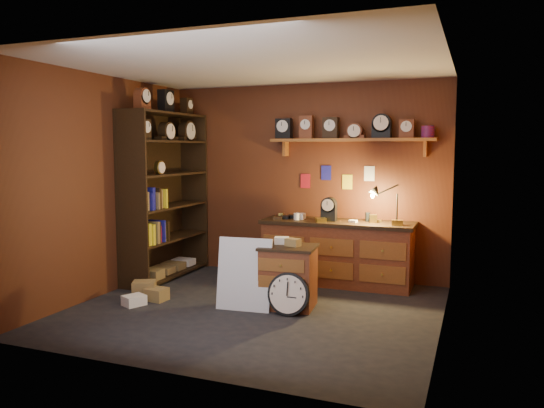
{
  "coord_description": "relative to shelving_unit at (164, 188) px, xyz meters",
  "views": [
    {
      "loc": [
        2.29,
        -5.33,
        1.81
      ],
      "look_at": [
        0.08,
        0.35,
        1.17
      ],
      "focal_mm": 35.0,
      "sensor_mm": 36.0,
      "label": 1
    }
  ],
  "objects": [
    {
      "name": "floor",
      "position": [
        1.79,
        -0.98,
        -1.25
      ],
      "size": [
        4.0,
        4.0,
        0.0
      ],
      "primitive_type": "plane",
      "color": "black",
      "rests_on": "ground"
    },
    {
      "name": "room_shell",
      "position": [
        1.84,
        -0.87,
        0.47
      ],
      "size": [
        4.02,
        3.62,
        2.71
      ],
      "color": "#592A15",
      "rests_on": "ground"
    },
    {
      "name": "shelving_unit",
      "position": [
        0.0,
        0.0,
        0.0
      ],
      "size": [
        0.47,
        1.6,
        2.58
      ],
      "color": "black",
      "rests_on": "ground"
    },
    {
      "name": "workbench",
      "position": [
        2.37,
        0.49,
        -0.78
      ],
      "size": [
        2.01,
        0.66,
        1.36
      ],
      "color": "brown",
      "rests_on": "ground"
    },
    {
      "name": "low_cabinet",
      "position": [
        2.11,
        -0.74,
        -0.87
      ],
      "size": [
        0.67,
        0.58,
        0.8
      ],
      "rotation": [
        0.0,
        0.0,
        0.1
      ],
      "color": "brown",
      "rests_on": "ground"
    },
    {
      "name": "big_round_clock",
      "position": [
        2.21,
        -1.01,
        -1.02
      ],
      "size": [
        0.47,
        0.16,
        0.47
      ],
      "color": "black",
      "rests_on": "ground"
    },
    {
      "name": "white_panel",
      "position": [
        1.67,
        -0.99,
        -1.25
      ],
      "size": [
        0.64,
        0.23,
        0.82
      ],
      "primitive_type": "cube",
      "rotation": [
        -0.17,
        0.0,
        0.1
      ],
      "color": "silver",
      "rests_on": "ground"
    },
    {
      "name": "mini_fridge",
      "position": [
        1.44,
        0.41,
        -1.01
      ],
      "size": [
        0.59,
        0.61,
        0.49
      ],
      "rotation": [
        0.0,
        0.0,
        0.3
      ],
      "color": "silver",
      "rests_on": "ground"
    },
    {
      "name": "floor_box_a",
      "position": [
        0.56,
        -1.06,
        -1.18
      ],
      "size": [
        0.26,
        0.23,
        0.15
      ],
      "primitive_type": "cube",
      "rotation": [
        0.0,
        0.0,
        -0.09
      ],
      "color": "olive",
      "rests_on": "ground"
    },
    {
      "name": "floor_box_b",
      "position": [
        0.42,
        -1.32,
        -1.19
      ],
      "size": [
        0.28,
        0.29,
        0.12
      ],
      "primitive_type": "cube",
      "rotation": [
        0.0,
        0.0,
        -0.44
      ],
      "color": "white",
      "rests_on": "ground"
    },
    {
      "name": "floor_box_c",
      "position": [
        0.35,
        -1.01,
        -1.15
      ],
      "size": [
        0.34,
        0.32,
        0.2
      ],
      "primitive_type": "cube",
      "rotation": [
        0.0,
        0.0,
        0.46
      ],
      "color": "olive",
      "rests_on": "ground"
    }
  ]
}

